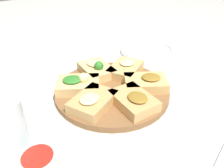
{
  "coord_description": "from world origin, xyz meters",
  "views": [
    {
      "loc": [
        -0.29,
        -0.42,
        0.36
      ],
      "look_at": [
        0.0,
        0.0,
        0.03
      ],
      "focal_mm": 35.0,
      "sensor_mm": 36.0,
      "label": 1
    }
  ],
  "objects_px": {
    "plate_left": "(2,76)",
    "serving_board": "(112,91)",
    "dipping_bowl": "(39,162)",
    "water_glass": "(7,124)",
    "plate_right": "(147,50)"
  },
  "relations": [
    {
      "from": "plate_left",
      "to": "serving_board",
      "type": "bearing_deg",
      "value": -47.7
    },
    {
      "from": "serving_board",
      "to": "dipping_bowl",
      "type": "height_order",
      "value": "dipping_bowl"
    },
    {
      "from": "serving_board",
      "to": "dipping_bowl",
      "type": "relative_size",
      "value": 4.28
    },
    {
      "from": "water_glass",
      "to": "plate_right",
      "type": "bearing_deg",
      "value": 19.18
    },
    {
      "from": "serving_board",
      "to": "plate_left",
      "type": "height_order",
      "value": "serving_board"
    },
    {
      "from": "water_glass",
      "to": "plate_left",
      "type": "bearing_deg",
      "value": 82.46
    },
    {
      "from": "plate_right",
      "to": "dipping_bowl",
      "type": "bearing_deg",
      "value": -151.6
    },
    {
      "from": "plate_left",
      "to": "water_glass",
      "type": "xyz_separation_m",
      "value": [
        -0.04,
        -0.3,
        0.05
      ]
    },
    {
      "from": "plate_left",
      "to": "dipping_bowl",
      "type": "xyz_separation_m",
      "value": [
        -0.01,
        -0.39,
        0.01
      ]
    },
    {
      "from": "plate_left",
      "to": "water_glass",
      "type": "relative_size",
      "value": 1.87
    },
    {
      "from": "plate_right",
      "to": "water_glass",
      "type": "relative_size",
      "value": 1.93
    },
    {
      "from": "plate_right",
      "to": "dipping_bowl",
      "type": "relative_size",
      "value": 2.81
    },
    {
      "from": "plate_right",
      "to": "water_glass",
      "type": "height_order",
      "value": "water_glass"
    },
    {
      "from": "dipping_bowl",
      "to": "plate_left",
      "type": "bearing_deg",
      "value": 88.07
    },
    {
      "from": "serving_board",
      "to": "plate_left",
      "type": "distance_m",
      "value": 0.36
    }
  ]
}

